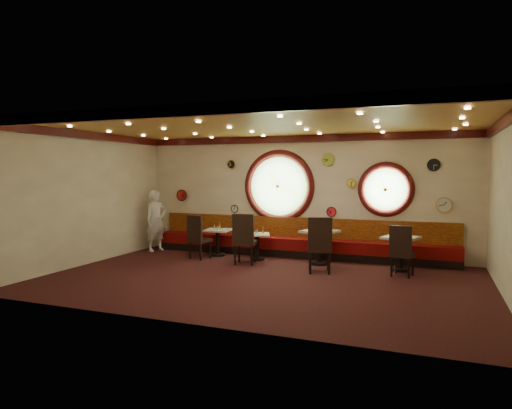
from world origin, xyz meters
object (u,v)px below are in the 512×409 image
chair_c (320,241)px  condiment_d_bottle (407,232)px  chair_b (244,236)px  condiment_d_salt (400,234)px  table_d (401,249)px  condiment_c_salt (316,228)px  condiment_c_pepper (319,228)px  condiment_d_pepper (402,235)px  waiter (156,221)px  chair_d (401,247)px  condiment_b_pepper (256,232)px  condiment_a_pepper (218,228)px  condiment_c_bottle (323,226)px  condiment_a_salt (215,227)px  table_b (257,243)px  condiment_a_bottle (220,226)px  table_c (320,243)px  condiment_b_salt (257,231)px  table_a (218,239)px  chair_a (197,234)px

chair_c → condiment_d_bottle: chair_c is taller
chair_b → condiment_d_bottle: (3.68, 0.78, 0.16)m
condiment_d_salt → chair_c: bearing=-149.7°
table_d → condiment_c_salt: (-1.99, 0.13, 0.38)m
condiment_c_pepper → condiment_d_pepper: bearing=-3.6°
condiment_c_salt → waiter: bearing=178.4°
condiment_d_salt → condiment_c_salt: bearing=176.1°
chair_d → condiment_b_pepper: chair_d is taller
condiment_d_salt → condiment_b_pepper: 3.48m
chair_c → condiment_a_pepper: chair_c is taller
condiment_a_pepper → condiment_c_bottle: (2.83, 0.05, 0.15)m
condiment_c_bottle → condiment_a_salt: bearing=178.4°
table_b → condiment_d_salt: condiment_d_salt is taller
condiment_d_bottle → condiment_d_salt: bearing=-141.8°
condiment_d_pepper → condiment_a_bottle: 4.68m
chair_b → condiment_c_pepper: size_ratio=8.35×
chair_b → chair_c: bearing=-17.7°
chair_d → condiment_a_pepper: bearing=-178.8°
table_c → condiment_d_pepper: size_ratio=9.56×
chair_c → condiment_d_bottle: 2.06m
condiment_b_salt → condiment_a_bottle: condiment_a_bottle is taller
condiment_b_salt → condiment_d_salt: size_ratio=0.92×
table_a → condiment_d_pepper: size_ratio=7.29×
table_b → condiment_a_bottle: bearing=168.9°
condiment_b_pepper → condiment_c_bottle: size_ratio=0.56×
chair_b → chair_d: (3.61, 0.01, -0.07)m
table_c → chair_a: size_ratio=1.34×
chair_c → table_a: bearing=143.5°
table_b → table_c: size_ratio=0.84×
table_c → condiment_a_bottle: condiment_a_bottle is taller
chair_c → condiment_c_bottle: size_ratio=4.53×
table_c → chair_d: (1.93, -0.70, 0.11)m
table_b → condiment_d_bottle: (3.61, 0.09, 0.44)m
condiment_b_salt → condiment_d_salt: 3.49m
condiment_b_salt → table_c: bearing=-2.4°
table_d → condiment_b_salt: size_ratio=8.71×
condiment_a_bottle → condiment_c_salt: bearing=-2.7°
chair_c → condiment_b_salt: 2.16m
condiment_c_pepper → chair_c: bearing=-76.0°
chair_b → condiment_a_salt: bearing=134.8°
table_b → condiment_a_pepper: 1.20m
condiment_d_salt → condiment_a_pepper: 4.61m
chair_d → condiment_d_salt: bearing=107.8°
condiment_c_salt → condiment_a_pepper: size_ratio=0.85×
table_a → condiment_b_salt: condiment_b_salt is taller
table_a → condiment_d_pepper: bearing=-3.0°
chair_d → condiment_a_pepper: 4.75m
table_c → waiter: 4.79m
table_d → chair_a: (-4.93, -0.46, 0.16)m
condiment_d_pepper → condiment_c_salt: bearing=174.7°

